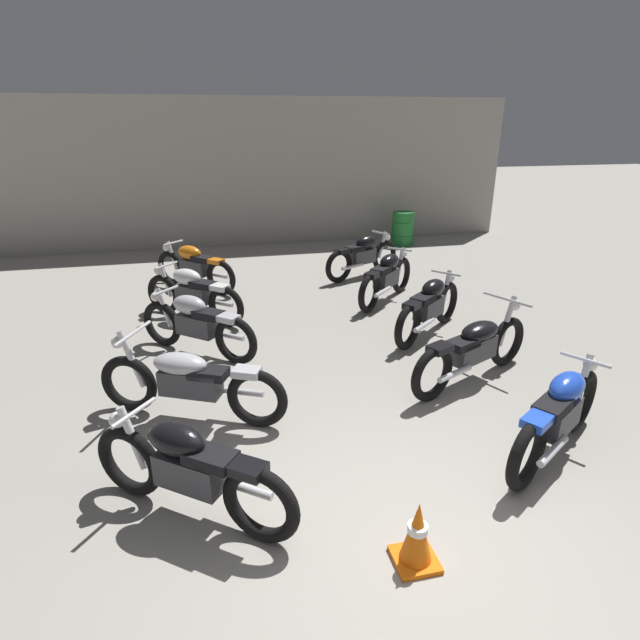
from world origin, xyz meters
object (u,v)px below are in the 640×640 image
Objects in this scene: motorcycle_left_row_1 at (189,381)px; motorcycle_right_row_2 at (429,306)px; motorcycle_right_row_0 at (559,414)px; motorcycle_right_row_4 at (363,255)px; motorcycle_left_row_4 at (194,266)px; traffic_cone at (417,534)px; motorcycle_left_row_0 at (189,469)px; motorcycle_right_row_1 at (474,348)px; motorcycle_right_row_3 at (387,277)px; motorcycle_left_row_3 at (193,293)px; motorcycle_left_row_2 at (196,323)px; oil_drum at (403,228)px.

motorcycle_left_row_1 reaches higher than motorcycle_right_row_2.
motorcycle_right_row_0 and motorcycle_right_row_4 have the same top height.
motorcycle_left_row_4 reaches higher than traffic_cone.
motorcycle_left_row_0 is 1.53m from motorcycle_left_row_1.
motorcycle_right_row_1 is 1.35× the size of motorcycle_right_row_3.
traffic_cone is (-1.80, -2.49, -0.19)m from motorcycle_right_row_1.
motorcycle_left_row_0 is at bearing -89.85° from motorcycle_left_row_1.
motorcycle_left_row_3 is at bearing 126.85° from motorcycle_right_row_0.
motorcycle_left_row_2 reaches higher than oil_drum.
motorcycle_left_row_1 reaches higher than motorcycle_right_row_3.
traffic_cone is at bearing -69.56° from motorcycle_left_row_2.
motorcycle_left_row_3 is at bearing -141.12° from oil_drum.
motorcycle_right_row_2 is 0.88× the size of motorcycle_right_row_4.
motorcycle_left_row_0 is 7.18m from motorcycle_right_row_4.
motorcycle_left_row_2 is at bearing -155.48° from motorcycle_right_row_3.
motorcycle_right_row_0 is at bearing -23.40° from motorcycle_left_row_1.
motorcycle_right_row_0 is 4.68m from motorcycle_right_row_3.
motorcycle_right_row_2 is (3.50, 3.12, 0.00)m from motorcycle_left_row_0.
motorcycle_right_row_1 is 3.08m from traffic_cone.
motorcycle_left_row_0 is 6.21m from motorcycle_left_row_4.
motorcycle_left_row_2 is 0.91× the size of motorcycle_right_row_0.
motorcycle_left_row_4 is 7.26m from traffic_cone.
motorcycle_left_row_0 and motorcycle_left_row_4 have the same top height.
motorcycle_right_row_4 is (3.43, 1.72, 0.00)m from motorcycle_left_row_3.
motorcycle_left_row_0 is at bearing 151.18° from traffic_cone.
motorcycle_right_row_2 reaches higher than traffic_cone.
motorcycle_right_row_0 is at bearing -88.97° from motorcycle_right_row_1.
motorcycle_right_row_0 is at bearing -91.26° from motorcycle_right_row_2.
motorcycle_right_row_3 is (-0.00, 3.11, 0.01)m from motorcycle_right_row_1.
motorcycle_left_row_0 is at bearing -154.70° from motorcycle_right_row_1.
traffic_cone is (-1.86, -7.18, -0.20)m from motorcycle_right_row_4.
motorcycle_left_row_0 is at bearing -118.81° from motorcycle_right_row_4.
oil_drum is (5.28, 5.66, -0.03)m from motorcycle_left_row_2.
motorcycle_left_row_2 is 4.58m from motorcycle_right_row_4.
motorcycle_right_row_1 is at bearing -41.34° from motorcycle_left_row_3.
motorcycle_right_row_0 is 2.06m from traffic_cone.
motorcycle_left_row_3 is 1.05× the size of motorcycle_left_row_4.
motorcycle_left_row_2 is at bearing -137.54° from motorcycle_right_row_4.
motorcycle_left_row_1 reaches higher than motorcycle_left_row_2.
motorcycle_left_row_1 is 3.71× the size of traffic_cone.
oil_drum is (1.96, 4.15, -0.03)m from motorcycle_right_row_3.
motorcycle_left_row_1 is at bearing -92.96° from motorcycle_left_row_2.
motorcycle_left_row_1 is at bearing 123.71° from traffic_cone.
motorcycle_right_row_4 is at bearing 26.67° from motorcycle_left_row_3.
traffic_cone is at bearing -28.82° from motorcycle_left_row_0.
motorcycle_right_row_0 is at bearing -43.32° from motorcycle_left_row_2.
motorcycle_left_row_2 is at bearing -132.98° from oil_drum.
motorcycle_right_row_0 is at bearing 26.78° from traffic_cone.
motorcycle_right_row_0 is at bearing 0.68° from motorcycle_left_row_0.
motorcycle_right_row_0 is (3.35, -3.16, 0.00)m from motorcycle_left_row_2.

